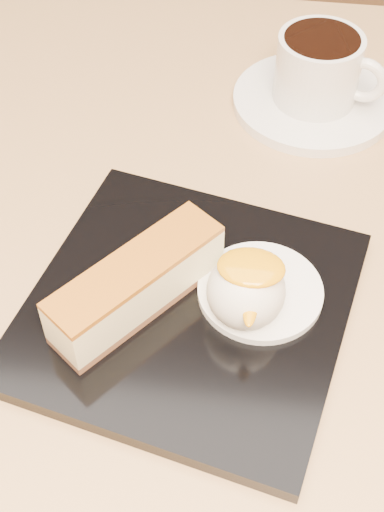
# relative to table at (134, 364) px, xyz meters

# --- Properties ---
(table) EXTENTS (0.80, 0.80, 0.72)m
(table) POSITION_rel_table_xyz_m (0.00, 0.00, 0.00)
(table) COLOR black
(table) RESTS_ON ground
(dessert_plate) EXTENTS (0.26, 0.26, 0.01)m
(dessert_plate) POSITION_rel_table_xyz_m (0.06, -0.05, 0.16)
(dessert_plate) COLOR black
(dessert_plate) RESTS_ON table
(cheesecake) EXTENTS (0.11, 0.13, 0.04)m
(cheesecake) POSITION_rel_table_xyz_m (0.02, -0.05, 0.19)
(cheesecake) COLOR brown
(cheesecake) RESTS_ON dessert_plate
(cream_smear) EXTENTS (0.09, 0.09, 0.01)m
(cream_smear) POSITION_rel_table_xyz_m (0.11, -0.03, 0.17)
(cream_smear) COLOR white
(cream_smear) RESTS_ON dessert_plate
(ice_cream_scoop) EXTENTS (0.05, 0.05, 0.05)m
(ice_cream_scoop) POSITION_rel_table_xyz_m (0.10, -0.05, 0.19)
(ice_cream_scoop) COLOR white
(ice_cream_scoop) RESTS_ON cream_smear
(mango_sauce) EXTENTS (0.05, 0.03, 0.01)m
(mango_sauce) POSITION_rel_table_xyz_m (0.10, -0.05, 0.22)
(mango_sauce) COLOR orange
(mango_sauce) RESTS_ON ice_cream_scoop
(mint_sprig) EXTENTS (0.04, 0.03, 0.00)m
(mint_sprig) POSITION_rel_table_xyz_m (0.08, -0.01, 0.17)
(mint_sprig) COLOR #2D8A33
(mint_sprig) RESTS_ON cream_smear
(saucer) EXTENTS (0.15, 0.15, 0.01)m
(saucer) POSITION_rel_table_xyz_m (0.14, 0.21, 0.16)
(saucer) COLOR white
(saucer) RESTS_ON table
(coffee_cup) EXTENTS (0.10, 0.08, 0.06)m
(coffee_cup) POSITION_rel_table_xyz_m (0.14, 0.21, 0.20)
(coffee_cup) COLOR white
(coffee_cup) RESTS_ON saucer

